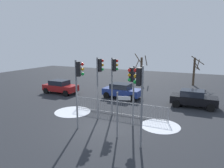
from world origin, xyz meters
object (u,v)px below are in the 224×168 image
(bare_tree_left, at_px, (195,70))
(bare_tree_centre, at_px, (141,68))
(traffic_light_mid_right, at_px, (78,79))
(car_blue_far, at_px, (122,90))
(traffic_light_rear_left, at_px, (140,88))
(traffic_light_foreground_left, at_px, (132,83))
(car_black_mid, at_px, (193,98))
(traffic_light_foreground_right, at_px, (99,74))
(direction_sign_post, at_px, (118,112))
(car_red_trailing, at_px, (60,86))
(traffic_light_mid_left, at_px, (114,74))

(bare_tree_left, bearing_deg, bare_tree_centre, -175.54)
(traffic_light_mid_right, height_order, car_blue_far, traffic_light_mid_right)
(traffic_light_rear_left, bearing_deg, traffic_light_mid_right, 95.02)
(traffic_light_foreground_left, relative_size, bare_tree_left, 1.02)
(bare_tree_centre, bearing_deg, car_black_mid, -51.56)
(traffic_light_mid_right, relative_size, bare_tree_left, 1.12)
(car_blue_far, relative_size, bare_tree_left, 0.98)
(traffic_light_rear_left, bearing_deg, car_black_mid, 1.03)
(traffic_light_foreground_right, height_order, direction_sign_post, traffic_light_foreground_right)
(direction_sign_post, distance_m, bare_tree_centre, 18.35)
(traffic_light_mid_right, xyz_separation_m, direction_sign_post, (2.76, -0.13, -1.70))
(car_blue_far, distance_m, bare_tree_centre, 9.57)
(traffic_light_mid_right, relative_size, car_red_trailing, 1.15)
(traffic_light_mid_right, distance_m, traffic_light_foreground_right, 2.14)
(traffic_light_foreground_left, distance_m, car_red_trailing, 11.88)
(traffic_light_foreground_left, height_order, traffic_light_rear_left, traffic_light_rear_left)
(traffic_light_mid_left, height_order, car_black_mid, traffic_light_mid_left)
(traffic_light_mid_left, height_order, traffic_light_foreground_right, traffic_light_foreground_right)
(traffic_light_mid_left, height_order, traffic_light_rear_left, traffic_light_mid_left)
(traffic_light_foreground_right, bearing_deg, traffic_light_mid_left, 95.67)
(traffic_light_mid_right, bearing_deg, traffic_light_foreground_right, 150.49)
(traffic_light_foreground_left, relative_size, traffic_light_rear_left, 0.93)
(traffic_light_foreground_right, distance_m, car_red_trailing, 9.58)
(car_red_trailing, height_order, bare_tree_left, bare_tree_left)
(direction_sign_post, xyz_separation_m, bare_tree_centre, (-4.14, 17.87, 0.43))
(traffic_light_mid_left, xyz_separation_m, bare_tree_centre, (-2.29, 14.50, -1.25))
(traffic_light_mid_right, bearing_deg, traffic_light_rear_left, 59.00)
(traffic_light_mid_right, xyz_separation_m, bare_tree_left, (5.67, 18.29, -1.23))
(direction_sign_post, distance_m, car_blue_far, 9.05)
(traffic_light_mid_left, bearing_deg, car_blue_far, 146.04)
(traffic_light_foreground_left, distance_m, bare_tree_left, 16.83)
(car_blue_far, relative_size, bare_tree_centre, 0.94)
(traffic_light_mid_right, height_order, car_black_mid, traffic_light_mid_right)
(traffic_light_foreground_right, bearing_deg, traffic_light_mid_right, -63.92)
(car_black_mid, xyz_separation_m, bare_tree_centre, (-7.66, 9.65, 1.20))
(traffic_light_rear_left, bearing_deg, bare_tree_centre, 31.32)
(traffic_light_foreground_right, distance_m, car_black_mid, 8.81)
(traffic_light_rear_left, relative_size, car_red_trailing, 1.13)
(traffic_light_foreground_left, xyz_separation_m, car_black_mid, (3.38, 6.37, -2.18))
(traffic_light_foreground_left, relative_size, car_blue_far, 1.04)
(bare_tree_centre, bearing_deg, traffic_light_foreground_right, -83.84)
(traffic_light_foreground_left, xyz_separation_m, traffic_light_rear_left, (1.26, -2.42, 0.22))
(bare_tree_left, bearing_deg, car_red_trailing, -139.80)
(car_blue_far, bearing_deg, car_red_trailing, -169.96)
(traffic_light_rear_left, height_order, bare_tree_centre, traffic_light_rear_left)
(car_black_mid, bearing_deg, car_red_trailing, -177.65)
(traffic_light_foreground_left, distance_m, car_black_mid, 7.54)
(traffic_light_rear_left, distance_m, traffic_light_foreground_right, 4.78)
(car_black_mid, height_order, bare_tree_centre, bare_tree_centre)
(car_black_mid, distance_m, bare_tree_centre, 12.38)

